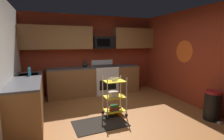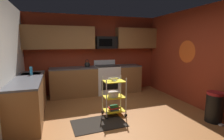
{
  "view_description": "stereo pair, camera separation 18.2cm",
  "coord_description": "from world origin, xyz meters",
  "px_view_note": "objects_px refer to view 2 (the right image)",
  "views": [
    {
      "loc": [
        -1.47,
        -3.28,
        1.7
      ],
      "look_at": [
        -0.02,
        0.48,
        1.05
      ],
      "focal_mm": 27.41,
      "sensor_mm": 36.0,
      "label": 1
    },
    {
      "loc": [
        -1.29,
        -3.34,
        1.7
      ],
      "look_at": [
        -0.02,
        0.48,
        1.05
      ],
      "focal_mm": 27.41,
      "sensor_mm": 36.0,
      "label": 2
    }
  ],
  "objects_px": {
    "book_stack": "(114,108)",
    "dish_soap_bottle": "(31,71)",
    "trash_can": "(214,107)",
    "oven_range": "(107,79)",
    "mixing_bowl_large": "(113,94)",
    "microwave": "(106,43)",
    "rolling_cart": "(114,97)",
    "kettle": "(87,65)",
    "fruit_bowl": "(114,79)"
  },
  "relations": [
    {
      "from": "book_stack",
      "to": "dish_soap_bottle",
      "type": "bearing_deg",
      "value": 154.41
    },
    {
      "from": "trash_can",
      "to": "oven_range",
      "type": "bearing_deg",
      "value": 118.92
    },
    {
      "from": "dish_soap_bottle",
      "to": "trash_can",
      "type": "bearing_deg",
      "value": -26.38
    },
    {
      "from": "mixing_bowl_large",
      "to": "trash_can",
      "type": "relative_size",
      "value": 0.38
    },
    {
      "from": "microwave",
      "to": "rolling_cart",
      "type": "bearing_deg",
      "value": -101.08
    },
    {
      "from": "rolling_cart",
      "to": "mixing_bowl_large",
      "type": "relative_size",
      "value": 3.63
    },
    {
      "from": "oven_range",
      "to": "book_stack",
      "type": "distance_m",
      "value": 1.89
    },
    {
      "from": "book_stack",
      "to": "kettle",
      "type": "relative_size",
      "value": 0.99
    },
    {
      "from": "microwave",
      "to": "mixing_bowl_large",
      "type": "relative_size",
      "value": 2.78
    },
    {
      "from": "rolling_cart",
      "to": "kettle",
      "type": "height_order",
      "value": "kettle"
    },
    {
      "from": "fruit_bowl",
      "to": "trash_can",
      "type": "bearing_deg",
      "value": -27.11
    },
    {
      "from": "fruit_bowl",
      "to": "mixing_bowl_large",
      "type": "xyz_separation_m",
      "value": [
        -0.02,
        0.0,
        -0.36
      ]
    },
    {
      "from": "fruit_bowl",
      "to": "kettle",
      "type": "distance_m",
      "value": 1.85
    },
    {
      "from": "kettle",
      "to": "microwave",
      "type": "bearing_deg",
      "value": 9.26
    },
    {
      "from": "fruit_bowl",
      "to": "book_stack",
      "type": "xyz_separation_m",
      "value": [
        0.0,
        0.0,
        -0.69
      ]
    },
    {
      "from": "rolling_cart",
      "to": "mixing_bowl_large",
      "type": "xyz_separation_m",
      "value": [
        -0.02,
        -0.0,
        0.07
      ]
    },
    {
      "from": "oven_range",
      "to": "dish_soap_bottle",
      "type": "height_order",
      "value": "dish_soap_bottle"
    },
    {
      "from": "mixing_bowl_large",
      "to": "trash_can",
      "type": "xyz_separation_m",
      "value": [
        1.96,
        -0.99,
        -0.19
      ]
    },
    {
      "from": "microwave",
      "to": "fruit_bowl",
      "type": "xyz_separation_m",
      "value": [
        -0.38,
        -1.93,
        -0.82
      ]
    },
    {
      "from": "microwave",
      "to": "kettle",
      "type": "xyz_separation_m",
      "value": [
        -0.67,
        -0.11,
        -0.7
      ]
    },
    {
      "from": "oven_range",
      "to": "book_stack",
      "type": "xyz_separation_m",
      "value": [
        -0.38,
        -1.83,
        -0.3
      ]
    },
    {
      "from": "book_stack",
      "to": "mixing_bowl_large",
      "type": "bearing_deg",
      "value": 180.0
    },
    {
      "from": "microwave",
      "to": "dish_soap_bottle",
      "type": "bearing_deg",
      "value": -154.32
    },
    {
      "from": "oven_range",
      "to": "kettle",
      "type": "xyz_separation_m",
      "value": [
        -0.67,
        -0.0,
        0.52
      ]
    },
    {
      "from": "rolling_cart",
      "to": "trash_can",
      "type": "bearing_deg",
      "value": -27.11
    },
    {
      "from": "fruit_bowl",
      "to": "rolling_cart",
      "type": "bearing_deg",
      "value": 90.0
    },
    {
      "from": "oven_range",
      "to": "microwave",
      "type": "distance_m",
      "value": 1.23
    },
    {
      "from": "rolling_cart",
      "to": "fruit_bowl",
      "type": "xyz_separation_m",
      "value": [
        0.0,
        -0.0,
        0.43
      ]
    },
    {
      "from": "fruit_bowl",
      "to": "dish_soap_bottle",
      "type": "height_order",
      "value": "dish_soap_bottle"
    },
    {
      "from": "kettle",
      "to": "trash_can",
      "type": "relative_size",
      "value": 0.4
    },
    {
      "from": "rolling_cart",
      "to": "kettle",
      "type": "distance_m",
      "value": 1.93
    },
    {
      "from": "mixing_bowl_large",
      "to": "kettle",
      "type": "height_order",
      "value": "kettle"
    },
    {
      "from": "fruit_bowl",
      "to": "trash_can",
      "type": "distance_m",
      "value": 2.25
    },
    {
      "from": "dish_soap_bottle",
      "to": "book_stack",
      "type": "bearing_deg",
      "value": -25.59
    },
    {
      "from": "microwave",
      "to": "rolling_cart",
      "type": "xyz_separation_m",
      "value": [
        -0.38,
        -1.93,
        -1.25
      ]
    },
    {
      "from": "trash_can",
      "to": "microwave",
      "type": "bearing_deg",
      "value": 118.05
    },
    {
      "from": "fruit_bowl",
      "to": "dish_soap_bottle",
      "type": "xyz_separation_m",
      "value": [
        -1.83,
        0.87,
        0.14
      ]
    },
    {
      "from": "rolling_cart",
      "to": "dish_soap_bottle",
      "type": "xyz_separation_m",
      "value": [
        -1.83,
        0.87,
        0.57
      ]
    },
    {
      "from": "rolling_cart",
      "to": "microwave",
      "type": "bearing_deg",
      "value": 78.92
    },
    {
      "from": "book_stack",
      "to": "kettle",
      "type": "bearing_deg",
      "value": 98.93
    },
    {
      "from": "oven_range",
      "to": "dish_soap_bottle",
      "type": "distance_m",
      "value": 2.46
    },
    {
      "from": "oven_range",
      "to": "trash_can",
      "type": "xyz_separation_m",
      "value": [
        1.56,
        -2.82,
        -0.15
      ]
    },
    {
      "from": "book_stack",
      "to": "fruit_bowl",
      "type": "bearing_deg",
      "value": 0.0
    },
    {
      "from": "dish_soap_bottle",
      "to": "rolling_cart",
      "type": "bearing_deg",
      "value": -25.59
    },
    {
      "from": "fruit_bowl",
      "to": "dish_soap_bottle",
      "type": "relative_size",
      "value": 1.36
    },
    {
      "from": "microwave",
      "to": "mixing_bowl_large",
      "type": "height_order",
      "value": "microwave"
    },
    {
      "from": "oven_range",
      "to": "kettle",
      "type": "distance_m",
      "value": 0.84
    },
    {
      "from": "kettle",
      "to": "fruit_bowl",
      "type": "bearing_deg",
      "value": -81.07
    },
    {
      "from": "microwave",
      "to": "mixing_bowl_large",
      "type": "xyz_separation_m",
      "value": [
        -0.4,
        -1.93,
        -1.18
      ]
    },
    {
      "from": "mixing_bowl_large",
      "to": "kettle",
      "type": "distance_m",
      "value": 1.91
    }
  ]
}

